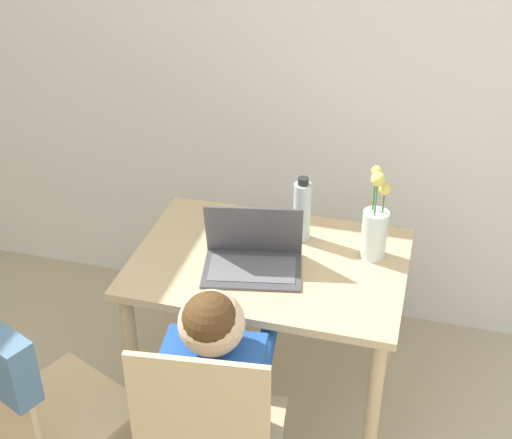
{
  "coord_description": "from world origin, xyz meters",
  "views": [
    {
      "loc": [
        0.22,
        -0.51,
        2.14
      ],
      "look_at": [
        -0.31,
        1.47,
        0.89
      ],
      "focal_mm": 50.0,
      "sensor_mm": 36.0,
      "label": 1
    }
  ],
  "objects_px": {
    "person_seated": "(218,378)",
    "laptop": "(253,253)",
    "chair_spare": "(17,390)",
    "water_bottle": "(302,211)",
    "flower_vase": "(375,227)"
  },
  "relations": [
    {
      "from": "flower_vase",
      "to": "water_bottle",
      "type": "xyz_separation_m",
      "value": [
        -0.27,
        0.05,
        -0.0
      ]
    },
    {
      "from": "laptop",
      "to": "flower_vase",
      "type": "height_order",
      "value": "flower_vase"
    },
    {
      "from": "person_seated",
      "to": "flower_vase",
      "type": "bearing_deg",
      "value": -127.0
    },
    {
      "from": "laptop",
      "to": "water_bottle",
      "type": "height_order",
      "value": "water_bottle"
    },
    {
      "from": "person_seated",
      "to": "laptop",
      "type": "distance_m",
      "value": 0.49
    },
    {
      "from": "chair_spare",
      "to": "person_seated",
      "type": "height_order",
      "value": "person_seated"
    },
    {
      "from": "chair_spare",
      "to": "person_seated",
      "type": "relative_size",
      "value": 0.94
    },
    {
      "from": "person_seated",
      "to": "laptop",
      "type": "xyz_separation_m",
      "value": [
        -0.02,
        0.47,
        0.14
      ]
    },
    {
      "from": "laptop",
      "to": "flower_vase",
      "type": "relative_size",
      "value": 1.07
    },
    {
      "from": "person_seated",
      "to": "water_bottle",
      "type": "bearing_deg",
      "value": -105.4
    },
    {
      "from": "chair_spare",
      "to": "water_bottle",
      "type": "height_order",
      "value": "water_bottle"
    },
    {
      "from": "laptop",
      "to": "water_bottle",
      "type": "bearing_deg",
      "value": 48.45
    },
    {
      "from": "chair_spare",
      "to": "water_bottle",
      "type": "bearing_deg",
      "value": -104.0
    },
    {
      "from": "person_seated",
      "to": "flower_vase",
      "type": "height_order",
      "value": "flower_vase"
    },
    {
      "from": "person_seated",
      "to": "water_bottle",
      "type": "height_order",
      "value": "person_seated"
    }
  ]
}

